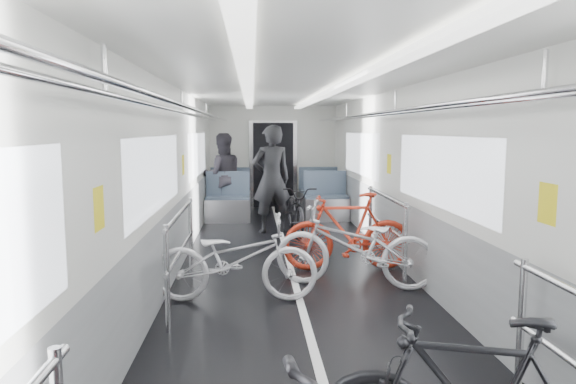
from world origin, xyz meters
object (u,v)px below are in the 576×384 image
person_standing (271,179)px  person_seated (222,176)px  bike_left_far (235,259)px  bike_right_far (348,232)px  bike_right_mid (355,246)px  bike_aisle (296,209)px

person_standing → person_seated: 1.88m
bike_left_far → bike_right_far: bike_right_far is taller
bike_left_far → person_seated: 5.35m
bike_left_far → bike_right_mid: bearing=-71.5°
bike_right_far → bike_aisle: bearing=-169.9°
bike_right_mid → person_standing: (-0.85, 3.32, 0.47)m
person_standing → person_seated: bearing=-73.8°
bike_right_mid → bike_aisle: size_ratio=1.15×
bike_aisle → person_standing: person_standing is taller
bike_right_far → bike_aisle: size_ratio=1.04×
bike_left_far → bike_right_far: size_ratio=1.03×
bike_aisle → person_seated: person_seated is taller
bike_right_far → bike_left_far: bearing=-52.3°
bike_aisle → person_seated: 2.26m
bike_right_mid → person_standing: person_standing is taller
bike_aisle → person_standing: 0.69m
bike_aisle → bike_right_mid: bearing=-86.3°
bike_left_far → bike_right_mid: size_ratio=0.94×
bike_right_far → person_standing: 2.76m
bike_right_far → person_standing: person_standing is taller
bike_left_far → bike_aisle: size_ratio=1.07×
bike_aisle → person_standing: size_ratio=0.85×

